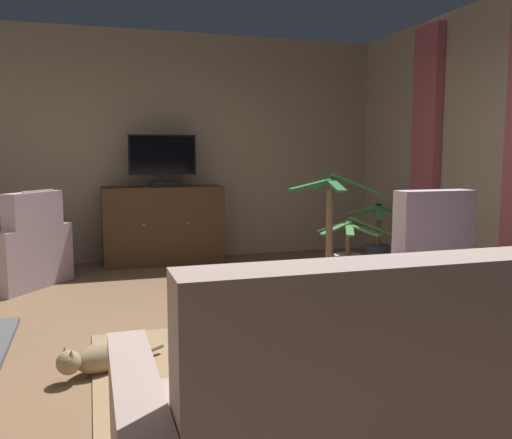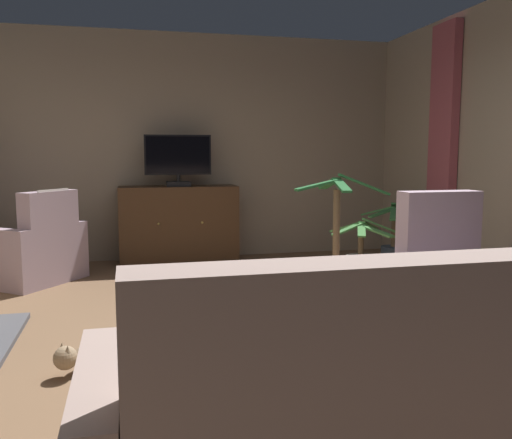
# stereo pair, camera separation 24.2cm
# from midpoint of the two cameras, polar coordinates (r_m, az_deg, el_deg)

# --- Properties ---
(ground_plane) EXTENTS (5.84, 7.57, 0.04)m
(ground_plane) POSITION_cam_midpoint_polar(r_m,az_deg,el_deg) (3.86, 2.44, -13.85)
(ground_plane) COLOR brown
(wall_back) EXTENTS (5.84, 0.10, 2.84)m
(wall_back) POSITION_cam_midpoint_polar(r_m,az_deg,el_deg) (7.08, -5.37, 7.53)
(wall_back) COLOR gray
(wall_back) RESTS_ON ground_plane
(curtain_panel_far) EXTENTS (0.10, 0.44, 2.38)m
(curtain_panel_far) POSITION_cam_midpoint_polar(r_m,az_deg,el_deg) (6.48, 20.05, 8.44)
(curtain_panel_far) COLOR #A34C56
(rug_central) EXTENTS (2.10, 1.69, 0.01)m
(rug_central) POSITION_cam_midpoint_polar(r_m,az_deg,el_deg) (3.64, 2.09, -14.72)
(rug_central) COLOR #8E704C
(rug_central) RESTS_ON ground_plane
(tv_cabinet) EXTENTS (1.44, 0.49, 0.95)m
(tv_cabinet) POSITION_cam_midpoint_polar(r_m,az_deg,el_deg) (6.76, -7.08, -0.71)
(tv_cabinet) COLOR black
(tv_cabinet) RESTS_ON ground_plane
(television) EXTENTS (0.80, 0.20, 0.62)m
(television) POSITION_cam_midpoint_polar(r_m,az_deg,el_deg) (6.64, -7.14, 6.31)
(television) COLOR black
(television) RESTS_ON tv_cabinet
(coffee_table) EXTENTS (1.14, 0.69, 0.47)m
(coffee_table) POSITION_cam_midpoint_polar(r_m,az_deg,el_deg) (3.12, 6.21, -10.41)
(coffee_table) COLOR #422B19
(coffee_table) RESTS_ON ground_plane
(tv_remote) EXTENTS (0.16, 0.15, 0.02)m
(tv_remote) POSITION_cam_midpoint_polar(r_m,az_deg,el_deg) (3.20, 9.57, -8.86)
(tv_remote) COLOR black
(tv_remote) RESTS_ON coffee_table
(folded_newspaper) EXTENTS (0.35, 0.29, 0.01)m
(folded_newspaper) POSITION_cam_midpoint_polar(r_m,az_deg,el_deg) (3.13, 6.73, -9.33)
(folded_newspaper) COLOR silver
(folded_newspaper) RESTS_ON coffee_table
(sofa_floral) EXTENTS (2.11, 0.88, 1.04)m
(sofa_floral) POSITION_cam_midpoint_polar(r_m,az_deg,el_deg) (2.22, 15.74, -20.57)
(sofa_floral) COLOR #A3897F
(sofa_floral) RESTS_ON ground_plane
(armchair_beside_cabinet) EXTENTS (1.23, 1.24, 0.99)m
(armchair_beside_cabinet) POSITION_cam_midpoint_polar(r_m,az_deg,el_deg) (6.14, -21.51, -3.22)
(armchair_beside_cabinet) COLOR #AD93A3
(armchair_beside_cabinet) RESTS_ON ground_plane
(armchair_in_far_corner) EXTENTS (0.85, 0.83, 1.08)m
(armchair_in_far_corner) POSITION_cam_midpoint_polar(r_m,az_deg,el_deg) (4.07, 21.96, -8.07)
(armchair_in_far_corner) COLOR #AD93A3
(armchair_in_far_corner) RESTS_ON ground_plane
(potted_plant_on_hearth_side) EXTENTS (0.85, 0.73, 1.18)m
(potted_plant_on_hearth_side) POSITION_cam_midpoint_polar(r_m,az_deg,el_deg) (4.84, 9.75, -6.51)
(potted_plant_on_hearth_side) COLOR #99664C
(potted_plant_on_hearth_side) RESTS_ON ground_plane
(potted_plant_tall_palm_by_window) EXTENTS (0.67, 0.83, 0.77)m
(potted_plant_tall_palm_by_window) POSITION_cam_midpoint_polar(r_m,az_deg,el_deg) (6.66, 15.17, -3.02)
(potted_plant_tall_palm_by_window) COLOR #3D4C5B
(potted_plant_tall_palm_by_window) RESTS_ON ground_plane
(potted_plant_leafy_by_curtain) EXTENTS (0.87, 0.86, 0.67)m
(potted_plant_leafy_by_curtain) POSITION_cam_midpoint_polar(r_m,az_deg,el_deg) (5.92, 12.12, -4.39)
(potted_plant_leafy_by_curtain) COLOR beige
(potted_plant_leafy_by_curtain) RESTS_ON ground_plane
(cat) EXTENTS (0.67, 0.39, 0.21)m
(cat) POSITION_cam_midpoint_polar(r_m,az_deg,el_deg) (3.63, -14.39, -13.42)
(cat) COLOR #937A5B
(cat) RESTS_ON ground_plane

